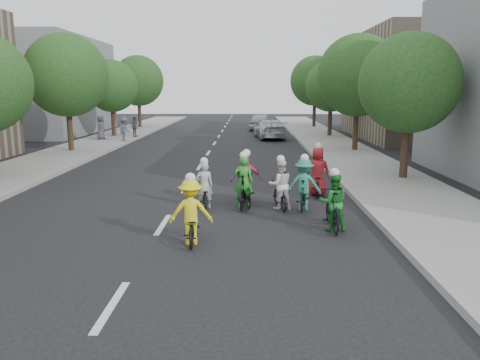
{
  "coord_description": "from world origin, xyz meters",
  "views": [
    {
      "loc": [
        2.39,
        -12.56,
        3.73
      ],
      "look_at": [
        2.13,
        1.47,
        1.0
      ],
      "focal_mm": 35.0,
      "sensor_mm": 36.0,
      "label": 1
    }
  ],
  "objects_px": {
    "cyclist_7": "(304,188)",
    "follow_car_trail": "(261,122)",
    "cyclist_2": "(191,217)",
    "cyclist_6": "(280,190)",
    "cyclist_4": "(317,177)",
    "cyclist_0": "(205,192)",
    "spectator_0": "(124,129)",
    "spectator_1": "(135,127)",
    "spectator_2": "(101,127)",
    "follow_car_lead": "(270,129)",
    "cyclist_5": "(244,188)",
    "cyclist_1": "(333,206)",
    "cyclist_3": "(246,185)"
  },
  "relations": [
    {
      "from": "cyclist_7",
      "to": "spectator_0",
      "type": "bearing_deg",
      "value": -49.45
    },
    {
      "from": "follow_car_lead",
      "to": "spectator_0",
      "type": "distance_m",
      "value": 10.84
    },
    {
      "from": "cyclist_4",
      "to": "cyclist_2",
      "type": "bearing_deg",
      "value": 62.94
    },
    {
      "from": "follow_car_trail",
      "to": "spectator_2",
      "type": "height_order",
      "value": "spectator_2"
    },
    {
      "from": "cyclist_1",
      "to": "cyclist_7",
      "type": "xyz_separation_m",
      "value": [
        -0.53,
        2.16,
        0.04
      ]
    },
    {
      "from": "cyclist_4",
      "to": "cyclist_5",
      "type": "relative_size",
      "value": 1.02
    },
    {
      "from": "spectator_2",
      "to": "follow_car_lead",
      "type": "bearing_deg",
      "value": -64.55
    },
    {
      "from": "cyclist_2",
      "to": "follow_car_trail",
      "type": "relative_size",
      "value": 0.39
    },
    {
      "from": "spectator_1",
      "to": "cyclist_6",
      "type": "bearing_deg",
      "value": -132.24
    },
    {
      "from": "cyclist_4",
      "to": "spectator_1",
      "type": "xyz_separation_m",
      "value": [
        -11.15,
        19.16,
        0.27
      ]
    },
    {
      "from": "cyclist_1",
      "to": "follow_car_lead",
      "type": "xyz_separation_m",
      "value": [
        -0.65,
        23.73,
        0.07
      ]
    },
    {
      "from": "cyclist_5",
      "to": "spectator_1",
      "type": "bearing_deg",
      "value": -62.21
    },
    {
      "from": "spectator_1",
      "to": "cyclist_3",
      "type": "bearing_deg",
      "value": -134.25
    },
    {
      "from": "spectator_2",
      "to": "cyclist_3",
      "type": "bearing_deg",
      "value": -135.53
    },
    {
      "from": "cyclist_5",
      "to": "spectator_2",
      "type": "bearing_deg",
      "value": -55.42
    },
    {
      "from": "spectator_2",
      "to": "spectator_1",
      "type": "bearing_deg",
      "value": -30.79
    },
    {
      "from": "cyclist_1",
      "to": "spectator_0",
      "type": "xyz_separation_m",
      "value": [
        -10.95,
        20.36,
        0.34
      ]
    },
    {
      "from": "spectator_0",
      "to": "cyclist_7",
      "type": "bearing_deg",
      "value": -133.68
    },
    {
      "from": "cyclist_2",
      "to": "cyclist_6",
      "type": "xyz_separation_m",
      "value": [
        2.39,
        3.45,
        -0.04
      ]
    },
    {
      "from": "cyclist_0",
      "to": "spectator_1",
      "type": "height_order",
      "value": "spectator_1"
    },
    {
      "from": "cyclist_3",
      "to": "follow_car_lead",
      "type": "relative_size",
      "value": 0.37
    },
    {
      "from": "cyclist_3",
      "to": "cyclist_4",
      "type": "xyz_separation_m",
      "value": [
        2.52,
        1.51,
        -0.02
      ]
    },
    {
      "from": "cyclist_0",
      "to": "follow_car_lead",
      "type": "height_order",
      "value": "cyclist_0"
    },
    {
      "from": "cyclist_1",
      "to": "cyclist_6",
      "type": "bearing_deg",
      "value": -61.06
    },
    {
      "from": "cyclist_5",
      "to": "follow_car_lead",
      "type": "height_order",
      "value": "cyclist_5"
    },
    {
      "from": "cyclist_0",
      "to": "cyclist_4",
      "type": "bearing_deg",
      "value": -160.22
    },
    {
      "from": "cyclist_3",
      "to": "cyclist_5",
      "type": "distance_m",
      "value": 0.28
    },
    {
      "from": "cyclist_1",
      "to": "spectator_1",
      "type": "distance_m",
      "value": 25.83
    },
    {
      "from": "cyclist_1",
      "to": "cyclist_3",
      "type": "height_order",
      "value": "cyclist_3"
    },
    {
      "from": "cyclist_1",
      "to": "cyclist_7",
      "type": "height_order",
      "value": "cyclist_7"
    },
    {
      "from": "cyclist_4",
      "to": "cyclist_0",
      "type": "bearing_deg",
      "value": 34.33
    },
    {
      "from": "spectator_0",
      "to": "spectator_2",
      "type": "height_order",
      "value": "spectator_2"
    },
    {
      "from": "cyclist_1",
      "to": "cyclist_0",
      "type": "bearing_deg",
      "value": -32.87
    },
    {
      "from": "cyclist_5",
      "to": "cyclist_1",
      "type": "bearing_deg",
      "value": 140.17
    },
    {
      "from": "cyclist_7",
      "to": "cyclist_1",
      "type": "bearing_deg",
      "value": 114.48
    },
    {
      "from": "cyclist_4",
      "to": "cyclist_3",
      "type": "bearing_deg",
      "value": 39.37
    },
    {
      "from": "spectator_0",
      "to": "spectator_1",
      "type": "height_order",
      "value": "spectator_0"
    },
    {
      "from": "spectator_1",
      "to": "spectator_2",
      "type": "relative_size",
      "value": 0.89
    },
    {
      "from": "cyclist_6",
      "to": "cyclist_4",
      "type": "bearing_deg",
      "value": -136.1
    },
    {
      "from": "cyclist_6",
      "to": "follow_car_trail",
      "type": "bearing_deg",
      "value": -99.82
    },
    {
      "from": "cyclist_7",
      "to": "cyclist_3",
      "type": "bearing_deg",
      "value": -6.35
    },
    {
      "from": "cyclist_5",
      "to": "cyclist_7",
      "type": "relative_size",
      "value": 1.04
    },
    {
      "from": "follow_car_trail",
      "to": "spectator_0",
      "type": "height_order",
      "value": "spectator_0"
    },
    {
      "from": "cyclist_5",
      "to": "cyclist_2",
      "type": "bearing_deg",
      "value": 76.71
    },
    {
      "from": "cyclist_0",
      "to": "cyclist_2",
      "type": "bearing_deg",
      "value": 83.85
    },
    {
      "from": "cyclist_0",
      "to": "spectator_2",
      "type": "relative_size",
      "value": 0.94
    },
    {
      "from": "follow_car_lead",
      "to": "spectator_1",
      "type": "relative_size",
      "value": 3.2
    },
    {
      "from": "cyclist_6",
      "to": "spectator_2",
      "type": "xyz_separation_m",
      "value": [
        -11.68,
        19.18,
        0.41
      ]
    },
    {
      "from": "cyclist_7",
      "to": "follow_car_trail",
      "type": "distance_m",
      "value": 29.35
    },
    {
      "from": "spectator_1",
      "to": "cyclist_1",
      "type": "bearing_deg",
      "value": -131.81
    }
  ]
}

